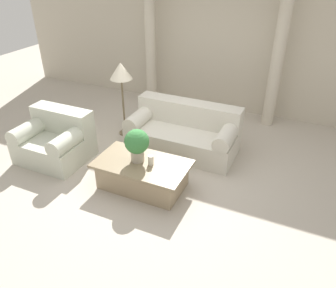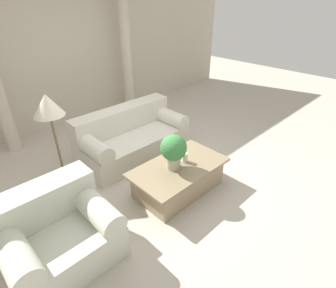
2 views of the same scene
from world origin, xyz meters
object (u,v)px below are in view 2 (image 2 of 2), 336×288
object	(u,v)px
potted_plant	(173,149)
coffee_table	(179,178)
sofa_long	(131,137)
floor_lamp	(48,109)
loveseat	(57,232)

from	to	relation	value
potted_plant	coffee_table	bearing A→B (deg)	-18.32
sofa_long	potted_plant	bearing A→B (deg)	-100.00
coffee_table	floor_lamp	size ratio (longest dim) A/B	0.98
sofa_long	coffee_table	size ratio (longest dim) A/B	1.37
sofa_long	floor_lamp	xyz separation A→B (m)	(-1.26, 0.05, 0.88)
sofa_long	floor_lamp	distance (m)	1.54
coffee_table	loveseat	bearing A→B (deg)	176.01
potted_plant	floor_lamp	xyz separation A→B (m)	(-1.04, 1.32, 0.49)
loveseat	coffee_table	distance (m)	1.75
loveseat	potted_plant	world-z (taller)	potted_plant
potted_plant	sofa_long	bearing A→B (deg)	80.00
potted_plant	floor_lamp	world-z (taller)	floor_lamp
loveseat	floor_lamp	size ratio (longest dim) A/B	0.78
sofa_long	coffee_table	bearing A→B (deg)	-96.13
loveseat	potted_plant	distance (m)	1.70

